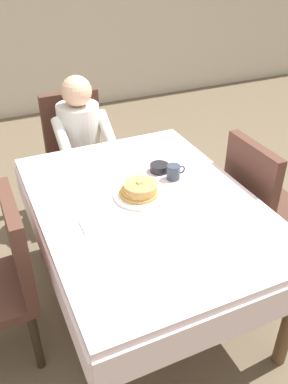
{
  "coord_description": "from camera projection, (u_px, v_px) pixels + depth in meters",
  "views": [
    {
      "loc": [
        -0.73,
        -1.58,
        1.93
      ],
      "look_at": [
        -0.01,
        0.02,
        0.79
      ],
      "focal_mm": 37.95,
      "sensor_mm": 36.0,
      "label": 1
    }
  ],
  "objects": [
    {
      "name": "chair_left_side",
      "position": [
        2.0,
        274.0,
        1.96
      ],
      "size": [
        0.45,
        0.44,
        0.93
      ],
      "rotation": [
        0.0,
        0.0,
        1.57
      ],
      "color": "#4C2D23",
      "rests_on": "ground"
    },
    {
      "name": "dining_table_main",
      "position": [
        146.0,
        215.0,
        2.16
      ],
      "size": [
        1.12,
        1.52,
        0.74
      ],
      "color": "silver",
      "rests_on": "ground"
    },
    {
      "name": "chair_right_side",
      "position": [
        260.0,
        201.0,
        2.5
      ],
      "size": [
        0.45,
        0.44,
        0.93
      ],
      "rotation": [
        0.0,
        0.0,
        -1.57
      ],
      "color": "#4C2D23",
      "rests_on": "ground"
    },
    {
      "name": "fork_left_of_plate",
      "position": [
        107.0,
        206.0,
        2.07
      ],
      "size": [
        0.03,
        0.18,
        0.0
      ],
      "primitive_type": "cube",
      "rotation": [
        0.0,
        0.0,
        1.51
      ],
      "color": "silver",
      "rests_on": "dining_table_main"
    },
    {
      "name": "ground_plane",
      "position": [
        146.0,
        300.0,
        2.52
      ],
      "size": [
        14.0,
        14.0,
        0.0
      ],
      "primitive_type": "plane",
      "color": "brown"
    },
    {
      "name": "breakfast_stack",
      "position": [
        140.0,
        189.0,
        2.13
      ],
      "size": [
        0.21,
        0.21,
        0.08
      ],
      "color": "tan",
      "rests_on": "plate_breakfast"
    },
    {
      "name": "spoon_near_edge",
      "position": [
        166.0,
        228.0,
        1.92
      ],
      "size": [
        0.15,
        0.05,
        0.0
      ],
      "primitive_type": "cube",
      "rotation": [
        0.0,
        0.0,
        -0.24
      ],
      "color": "silver",
      "rests_on": "dining_table_main"
    },
    {
      "name": "knife_right_of_plate",
      "position": [
        173.0,
        190.0,
        2.2
      ],
      "size": [
        0.03,
        0.2,
        0.0
      ],
      "primitive_type": "cube",
      "rotation": [
        0.0,
        0.0,
        1.64
      ],
      "color": "silver",
      "rests_on": "dining_table_main"
    },
    {
      "name": "bowl_butter",
      "position": [
        159.0,
        168.0,
        2.37
      ],
      "size": [
        0.11,
        0.11,
        0.04
      ],
      "primitive_type": "cylinder",
      "color": "black",
      "rests_on": "dining_table_main"
    },
    {
      "name": "chair_diner",
      "position": [
        77.0,
        147.0,
        3.11
      ],
      "size": [
        0.44,
        0.45,
        0.93
      ],
      "rotation": [
        0.0,
        0.0,
        3.14
      ],
      "color": "#4C2D23",
      "rests_on": "ground"
    },
    {
      "name": "cup_coffee",
      "position": [
        174.0,
        172.0,
        2.29
      ],
      "size": [
        0.11,
        0.08,
        0.08
      ],
      "color": "#333D4C",
      "rests_on": "dining_table_main"
    },
    {
      "name": "diner_person",
      "position": [
        81.0,
        139.0,
        2.91
      ],
      "size": [
        0.4,
        0.43,
        1.12
      ],
      "rotation": [
        0.0,
        0.0,
        3.14
      ],
      "color": "silver",
      "rests_on": "ground"
    },
    {
      "name": "napkin_folded",
      "position": [
        98.0,
        223.0,
        1.96
      ],
      "size": [
        0.17,
        0.12,
        0.01
      ],
      "primitive_type": "cube",
      "rotation": [
        0.0,
        0.0,
        -0.02
      ],
      "color": "white",
      "rests_on": "dining_table_main"
    },
    {
      "name": "plate_breakfast",
      "position": [
        140.0,
        195.0,
        2.15
      ],
      "size": [
        0.28,
        0.28,
        0.02
      ],
      "primitive_type": "cylinder",
      "color": "white",
      "rests_on": "dining_table_main"
    }
  ]
}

